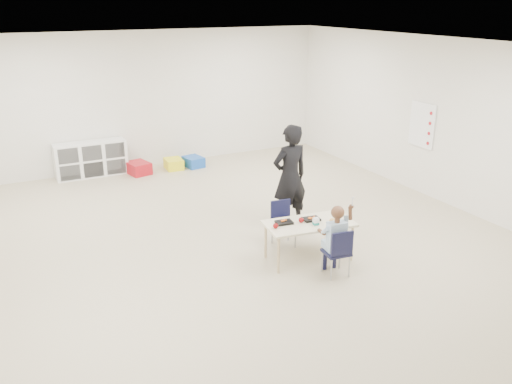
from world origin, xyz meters
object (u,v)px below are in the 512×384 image
cubby_shelf (91,159)px  table (308,241)px  chair_near (336,251)px  child (337,238)px  adult (290,177)px

cubby_shelf → table: bearing=-69.8°
chair_near → cubby_shelf: cubby_shelf is taller
chair_near → child: 0.19m
table → child: bearing=-73.8°
chair_near → table: bearing=106.2°
table → adult: adult is taller
chair_near → child: bearing=-172.6°
child → chair_near: bearing=7.4°
table → adult: size_ratio=0.77×
chair_near → adult: size_ratio=0.40×
adult → cubby_shelf: bearing=-64.6°
cubby_shelf → adult: bearing=-61.0°
table → adult: bearing=80.1°
table → chair_near: chair_near is taller
table → adult: (0.35, 1.11, 0.54)m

